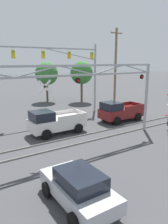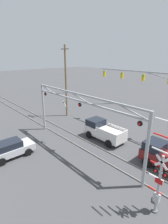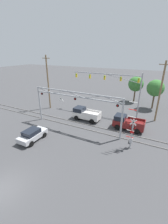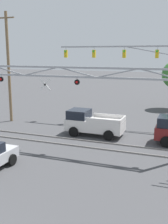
# 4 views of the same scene
# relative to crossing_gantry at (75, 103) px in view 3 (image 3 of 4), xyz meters

# --- Properties ---
(ground_plane) EXTENTS (200.00, 200.00, 0.00)m
(ground_plane) POSITION_rel_crossing_gantry_xyz_m (0.02, -12.91, -4.18)
(ground_plane) COLOR #424244
(rail_track_near) EXTENTS (80.00, 0.08, 0.10)m
(rail_track_near) POSITION_rel_crossing_gantry_xyz_m (0.02, 0.28, -4.13)
(rail_track_near) COLOR gray
(rail_track_near) RESTS_ON ground_plane
(rail_track_far) EXTENTS (80.00, 0.08, 0.10)m
(rail_track_far) POSITION_rel_crossing_gantry_xyz_m (0.02, 1.72, -4.13)
(rail_track_far) COLOR gray
(rail_track_far) RESTS_ON ground_plane
(crossing_gantry) EXTENTS (14.35, 0.28, 5.87)m
(crossing_gantry) POSITION_rel_crossing_gantry_xyz_m (0.00, 0.00, 0.00)
(crossing_gantry) COLOR #9EA0A5
(crossing_gantry) RESTS_ON ground_plane
(crossing_signal_mast) EXTENTS (1.19, 0.35, 6.05)m
(crossing_signal_mast) POSITION_rel_crossing_gantry_xyz_m (8.68, -1.40, -2.10)
(crossing_signal_mast) COLOR #9EA0A5
(crossing_signal_mast) RESTS_ON ground_plane
(traffic_signal_span) EXTENTS (13.27, 0.39, 7.98)m
(traffic_signal_span) POSITION_rel_crossing_gantry_xyz_m (4.20, 8.74, 1.55)
(traffic_signal_span) COLOR #9EA0A5
(traffic_signal_span) RESTS_ON ground_plane
(pickup_truck_lead) EXTENTS (4.81, 2.28, 2.09)m
(pickup_truck_lead) POSITION_rel_crossing_gantry_xyz_m (-0.09, 3.57, -3.15)
(pickup_truck_lead) COLOR silver
(pickup_truck_lead) RESTS_ON ground_plane
(pickup_truck_following) EXTENTS (4.65, 2.28, 2.09)m
(pickup_truck_following) POSITION_rel_crossing_gantry_xyz_m (7.23, 3.49, -3.16)
(pickup_truck_following) COLOR maroon
(pickup_truck_following) RESTS_ON ground_plane
(sedan_waiting) EXTENTS (2.09, 4.09, 1.58)m
(sedan_waiting) POSITION_rel_crossing_gantry_xyz_m (-3.46, -5.66, -3.36)
(sedan_waiting) COLOR #B7B7BC
(sedan_waiting) RESTS_ON ground_plane
(utility_pole_left) EXTENTS (1.80, 0.28, 10.65)m
(utility_pole_left) POSITION_rel_crossing_gantry_xyz_m (-9.41, 5.34, 1.30)
(utility_pole_left) COLOR brown
(utility_pole_left) RESTS_ON ground_plane
(utility_pole_right) EXTENTS (1.80, 0.28, 10.02)m
(utility_pole_right) POSITION_rel_crossing_gantry_xyz_m (10.94, 8.58, 0.98)
(utility_pole_right) COLOR brown
(utility_pole_right) RESTS_ON ground_plane
(background_tree_beyond_span) EXTENTS (3.43, 3.43, 5.94)m
(background_tree_beyond_span) POSITION_rel_crossing_gantry_xyz_m (5.66, 18.07, 0.02)
(background_tree_beyond_span) COLOR brown
(background_tree_beyond_span) RESTS_ON ground_plane
(background_tree_far_left_verge) EXTENTS (3.39, 3.39, 6.06)m
(background_tree_far_left_verge) POSITION_rel_crossing_gantry_xyz_m (9.98, 15.03, 0.16)
(background_tree_far_left_verge) COLOR brown
(background_tree_far_left_verge) RESTS_ON ground_plane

